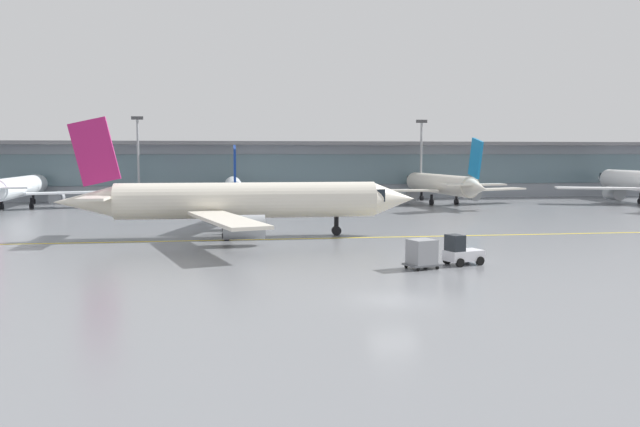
% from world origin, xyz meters
% --- Properties ---
extents(ground_plane, '(400.00, 400.00, 0.00)m').
position_xyz_m(ground_plane, '(0.00, 0.00, 0.00)').
color(ground_plane, slate).
extents(taxiway_centreline_stripe, '(110.00, 0.46, 0.01)m').
position_xyz_m(taxiway_centreline_stripe, '(-6.72, 24.66, 0.00)').
color(taxiway_centreline_stripe, yellow).
rests_on(taxiway_centreline_stripe, ground_plane).
extents(terminal_concourse, '(191.34, 11.00, 9.60)m').
position_xyz_m(terminal_concourse, '(0.00, 78.58, 4.92)').
color(terminal_concourse, '#8C939E').
rests_on(terminal_concourse, ground_plane).
extents(gate_airplane_1, '(26.78, 28.78, 9.54)m').
position_xyz_m(gate_airplane_1, '(-37.43, 62.66, 2.86)').
color(gate_airplane_1, white).
rests_on(gate_airplane_1, ground_plane).
extents(gate_airplane_2, '(24.46, 26.22, 8.71)m').
position_xyz_m(gate_airplane_2, '(-7.66, 61.05, 2.61)').
color(gate_airplane_2, white).
rests_on(gate_airplane_2, ground_plane).
extents(gate_airplane_3, '(27.25, 29.38, 9.73)m').
position_xyz_m(gate_airplane_3, '(23.31, 61.37, 2.92)').
color(gate_airplane_3, silver).
rests_on(gate_airplane_3, ground_plane).
extents(taxiing_regional_jet, '(32.53, 30.36, 10.81)m').
position_xyz_m(taxiing_regional_jet, '(-7.14, 26.66, 3.24)').
color(taxiing_regional_jet, silver).
rests_on(taxiing_regional_jet, ground_plane).
extents(baggage_tug, '(2.91, 2.25, 2.10)m').
position_xyz_m(baggage_tug, '(7.23, 9.64, 0.89)').
color(baggage_tug, silver).
rests_on(baggage_tug, ground_plane).
extents(cargo_dolly_lead, '(2.49, 2.17, 1.94)m').
position_xyz_m(cargo_dolly_lead, '(4.15, 8.64, 1.05)').
color(cargo_dolly_lead, '#595B60').
rests_on(cargo_dolly_lead, ground_plane).
extents(apron_light_mast_1, '(1.80, 0.36, 13.33)m').
position_xyz_m(apron_light_mast_1, '(-22.24, 71.16, 7.34)').
color(apron_light_mast_1, gray).
rests_on(apron_light_mast_1, ground_plane).
extents(apron_light_mast_2, '(1.80, 0.36, 13.06)m').
position_xyz_m(apron_light_mast_2, '(22.72, 69.59, 7.21)').
color(apron_light_mast_2, gray).
rests_on(apron_light_mast_2, ground_plane).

